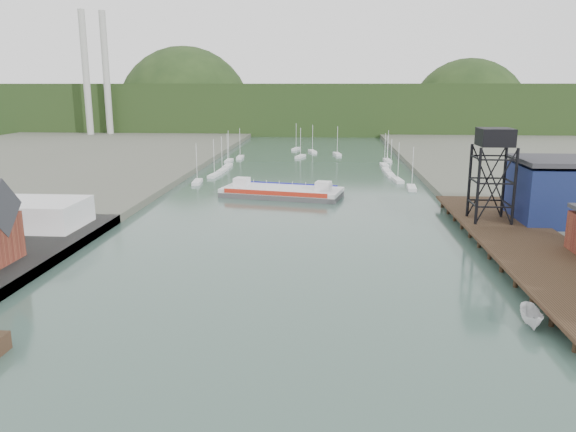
# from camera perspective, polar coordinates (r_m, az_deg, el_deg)

# --- Properties ---
(ground) EXTENTS (600.00, 600.00, 0.00)m
(ground) POSITION_cam_1_polar(r_m,az_deg,el_deg) (47.66, -4.98, -18.88)
(ground) COLOR #324E44
(ground) RESTS_ON ground
(east_pier) EXTENTS (14.00, 70.00, 2.45)m
(east_pier) POSITION_cam_1_polar(r_m,az_deg,el_deg) (93.04, 22.94, -2.45)
(east_pier) COLOR black
(east_pier) RESTS_ON ground
(white_shed) EXTENTS (18.00, 12.00, 4.50)m
(white_shed) POSITION_cam_1_polar(r_m,az_deg,el_deg) (105.41, -24.79, 0.22)
(white_shed) COLOR silver
(white_shed) RESTS_ON west_quay
(lift_tower) EXTENTS (6.50, 6.50, 16.00)m
(lift_tower) POSITION_cam_1_polar(r_m,az_deg,el_deg) (102.28, 20.27, 6.97)
(lift_tower) COLOR black
(lift_tower) RESTS_ON east_pier
(blue_shed) EXTENTS (20.50, 14.50, 11.30)m
(blue_shed) POSITION_cam_1_polar(r_m,az_deg,el_deg) (110.30, 27.14, 2.21)
(blue_shed) COLOR #0D1C3C
(blue_shed) RESTS_ON east_land
(marina_sailboats) EXTENTS (57.71, 92.65, 0.90)m
(marina_sailboats) POSITION_cam_1_polar(r_m,az_deg,el_deg) (180.16, 1.96, 5.21)
(marina_sailboats) COLOR silver
(marina_sailboats) RESTS_ON ground
(smokestacks) EXTENTS (11.20, 8.20, 60.00)m
(smokestacks) POSITION_cam_1_polar(r_m,az_deg,el_deg) (294.82, -18.90, 13.40)
(smokestacks) COLOR #AEAFA9
(smokestacks) RESTS_ON ground
(distant_hills) EXTENTS (500.00, 120.00, 80.00)m
(distant_hills) POSITION_cam_1_polar(r_m,az_deg,el_deg) (341.69, 2.36, 10.65)
(distant_hills) COLOR black
(distant_hills) RESTS_ON ground
(chain_ferry) EXTENTS (29.09, 16.44, 3.95)m
(chain_ferry) POSITION_cam_1_polar(r_m,az_deg,el_deg) (130.39, -0.64, 2.50)
(chain_ferry) COLOR #474649
(chain_ferry) RESTS_ON ground
(motorboat) EXTENTS (2.71, 5.57, 2.07)m
(motorboat) POSITION_cam_1_polar(r_m,az_deg,el_deg) (66.28, 23.50, -9.42)
(motorboat) COLOR silver
(motorboat) RESTS_ON ground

